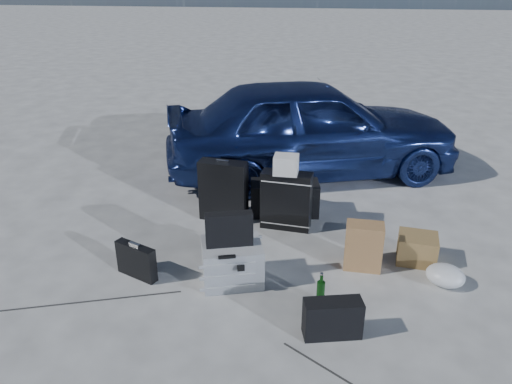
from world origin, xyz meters
The scene contains 16 objects.
ground centered at (0.00, 0.00, 0.00)m, with size 60.00×60.00×0.00m, color beige.
car centered at (0.31, 2.53, 0.62)m, with size 1.46×3.64×1.24m, color navy.
pelican_case centered at (-0.26, -0.01, 0.18)m, with size 0.49×0.40×0.36m, color #ACAEB1.
laptop_bag centered at (-0.28, -0.02, 0.51)m, with size 0.39×0.10×0.29m, color black.
briefcase centered at (-1.09, -0.05, 0.15)m, with size 0.40×0.09×0.31m, color black.
suitcase_left centered at (-0.55, 1.12, 0.32)m, with size 0.50×0.18×0.65m, color black.
suitcase_right centered at (0.12, 1.01, 0.30)m, with size 0.50×0.18×0.61m, color black.
white_carton centered at (0.11, 0.99, 0.70)m, with size 0.24×0.19×0.19m, color silver.
duffel_bag centered at (0.08, 1.33, 0.18)m, with size 0.73×0.31×0.36m, color black.
flat_box_white centered at (0.09, 1.34, 0.40)m, with size 0.38×0.28×0.07m, color silver.
flat_box_black centered at (0.09, 1.36, 0.46)m, with size 0.25×0.18×0.05m, color black.
kraft_bag centered at (0.86, 0.35, 0.22)m, with size 0.33×0.20×0.43m, color #AF834C.
cardboard_box centered at (1.35, 0.52, 0.13)m, with size 0.34×0.30×0.26m, color olive.
plastic_bag centered at (1.54, 0.17, 0.09)m, with size 0.32×0.28×0.18m, color silver.
messenger_bag centered at (0.58, -0.60, 0.15)m, with size 0.42×0.16×0.30m, color black.
green_bottle centered at (0.49, -0.22, 0.13)m, with size 0.07×0.07×0.26m, color black.
Camera 1 is at (0.41, -3.55, 2.48)m, focal length 35.00 mm.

